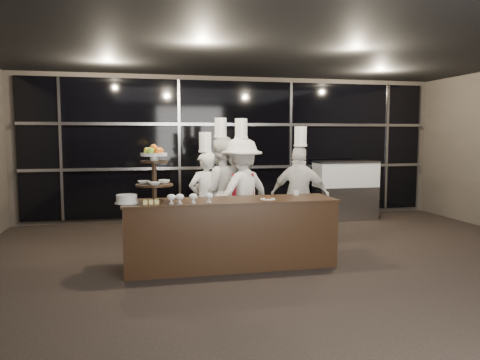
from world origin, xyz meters
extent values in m
plane|color=black|center=(0.00, 0.00, 0.00)|extent=(10.00, 10.00, 0.00)
plane|color=black|center=(0.00, 0.00, 3.00)|extent=(10.00, 10.00, 0.00)
plane|color=#473F38|center=(0.00, 5.00, 1.50)|extent=(9.00, 0.00, 9.00)
cube|color=black|center=(0.00, 4.94, 1.50)|extent=(8.60, 0.04, 2.80)
cube|color=#A5A5AA|center=(0.00, 4.89, 1.10)|extent=(8.60, 0.06, 0.06)
cube|color=#A5A5AA|center=(0.00, 4.89, 2.00)|extent=(8.60, 0.06, 0.06)
cube|color=#A5A5AA|center=(-3.50, 4.91, 1.50)|extent=(0.05, 0.05, 2.80)
cube|color=#A5A5AA|center=(-1.20, 4.91, 1.50)|extent=(0.05, 0.05, 2.80)
cube|color=#A5A5AA|center=(1.20, 4.91, 1.50)|extent=(0.05, 0.05, 2.80)
cube|color=#A5A5AA|center=(3.50, 4.91, 1.50)|extent=(0.05, 0.05, 2.80)
cube|color=black|center=(-0.86, 1.34, 0.45)|extent=(2.80, 0.70, 0.90)
cube|color=black|center=(-0.86, 1.34, 0.91)|extent=(2.84, 0.74, 0.03)
cylinder|color=black|center=(-1.86, 1.34, 0.94)|extent=(0.24, 0.24, 0.03)
cylinder|color=black|center=(-1.86, 1.34, 1.27)|extent=(0.06, 0.06, 0.70)
cylinder|color=black|center=(-1.86, 1.34, 1.14)|extent=(0.48, 0.48, 0.02)
cylinder|color=black|center=(-1.86, 1.34, 1.44)|extent=(0.34, 0.34, 0.02)
cylinder|color=white|center=(-1.86, 1.34, 1.48)|extent=(0.10, 0.10, 0.06)
cylinder|color=white|center=(-1.86, 1.34, 1.53)|extent=(0.34, 0.34, 0.04)
sphere|color=orange|center=(-1.78, 1.34, 1.58)|extent=(0.09, 0.09, 0.09)
sphere|color=#87AF2D|center=(-1.82, 1.41, 1.58)|extent=(0.09, 0.09, 0.09)
sphere|color=orange|center=(-1.90, 1.41, 1.58)|extent=(0.09, 0.09, 0.09)
sphere|color=yellow|center=(-1.94, 1.34, 1.58)|extent=(0.09, 0.09, 0.09)
sphere|color=#71AB2C|center=(-1.90, 1.27, 1.58)|extent=(0.09, 0.09, 0.09)
sphere|color=orange|center=(-1.82, 1.27, 1.58)|extent=(0.09, 0.09, 0.09)
sphere|color=orange|center=(-1.86, 1.34, 1.62)|extent=(0.09, 0.09, 0.09)
imported|color=white|center=(-1.99, 1.40, 1.17)|extent=(0.16, 0.16, 0.04)
imported|color=white|center=(-1.73, 1.40, 1.18)|extent=(0.15, 0.15, 0.05)
imported|color=white|center=(-1.86, 1.22, 1.17)|extent=(0.16, 0.16, 0.04)
cylinder|color=silver|center=(-1.66, 1.12, 0.93)|extent=(0.07, 0.07, 0.01)
cylinder|color=silver|center=(-1.66, 1.12, 0.96)|extent=(0.02, 0.02, 0.05)
ellipsoid|color=silver|center=(-1.66, 1.12, 1.01)|extent=(0.11, 0.11, 0.08)
ellipsoid|color=#1AAB5D|center=(-1.66, 1.12, 1.01)|extent=(0.08, 0.08, 0.05)
cylinder|color=silver|center=(-1.56, 1.12, 0.93)|extent=(0.07, 0.07, 0.01)
cylinder|color=silver|center=(-1.56, 1.12, 0.96)|extent=(0.02, 0.02, 0.05)
ellipsoid|color=silver|center=(-1.56, 1.12, 1.01)|extent=(0.11, 0.11, 0.08)
ellipsoid|color=red|center=(-1.56, 1.12, 1.01)|extent=(0.08, 0.08, 0.05)
cylinder|color=silver|center=(-1.38, 1.12, 0.93)|extent=(0.07, 0.07, 0.01)
cylinder|color=silver|center=(-1.38, 1.12, 0.96)|extent=(0.02, 0.02, 0.05)
ellipsoid|color=silver|center=(-1.38, 1.12, 1.01)|extent=(0.11, 0.11, 0.08)
ellipsoid|color=#F5F0AA|center=(-1.38, 1.12, 1.01)|extent=(0.08, 0.08, 0.05)
cylinder|color=silver|center=(-1.18, 1.12, 0.93)|extent=(0.07, 0.07, 0.01)
cylinder|color=silver|center=(-1.18, 1.12, 0.96)|extent=(0.02, 0.02, 0.05)
ellipsoid|color=silver|center=(-1.18, 1.12, 1.01)|extent=(0.11, 0.11, 0.08)
ellipsoid|color=#451E17|center=(-1.18, 1.12, 1.01)|extent=(0.08, 0.08, 0.05)
cylinder|color=white|center=(-2.21, 1.29, 0.93)|extent=(0.30, 0.30, 0.01)
cylinder|color=white|center=(-2.21, 1.29, 0.98)|extent=(0.26, 0.26, 0.10)
cube|color=#ECD573|center=(-1.98, 1.14, 0.95)|extent=(0.06, 0.06, 0.05)
cube|color=#ECD573|center=(-1.91, 1.14, 0.95)|extent=(0.06, 0.06, 0.05)
cube|color=#ECD573|center=(-1.84, 1.14, 0.95)|extent=(0.06, 0.06, 0.05)
cube|color=#ECD573|center=(-1.98, 1.21, 0.95)|extent=(0.06, 0.06, 0.05)
cube|color=#ECD573|center=(-1.91, 1.21, 0.95)|extent=(0.06, 0.06, 0.05)
cube|color=#ECD573|center=(-1.84, 1.21, 0.95)|extent=(0.06, 0.06, 0.05)
cylinder|color=white|center=(-0.37, 1.24, 0.93)|extent=(0.20, 0.20, 0.01)
cylinder|color=#4C2814|center=(-0.37, 1.24, 0.95)|extent=(0.08, 0.08, 0.04)
cylinder|color=white|center=(0.16, 1.59, 0.96)|extent=(0.08, 0.08, 0.07)
cube|color=#A5A5AA|center=(2.22, 4.30, 0.35)|extent=(1.28, 0.55, 0.70)
cube|color=silver|center=(2.22, 4.30, 0.95)|extent=(1.28, 0.55, 0.50)
cube|color=#FFC67F|center=(2.22, 4.30, 0.95)|extent=(1.19, 0.46, 0.40)
cube|color=#A5A5AA|center=(2.22, 4.30, 1.22)|extent=(1.30, 0.57, 0.04)
imported|color=silver|center=(-1.03, 2.45, 0.76)|extent=(0.64, 0.52, 1.53)
cylinder|color=white|center=(-1.03, 2.45, 1.68)|extent=(0.19, 0.19, 0.30)
cylinder|color=white|center=(-1.03, 2.45, 1.53)|extent=(0.21, 0.21, 0.03)
imported|color=white|center=(-0.77, 2.56, 0.87)|extent=(0.86, 0.67, 1.75)
cylinder|color=white|center=(-0.77, 2.56, 1.90)|extent=(0.19, 0.19, 0.30)
cylinder|color=white|center=(-0.77, 2.56, 1.75)|extent=(0.21, 0.21, 0.03)
imported|color=white|center=(-0.48, 2.34, 0.87)|extent=(1.29, 1.11, 1.73)
cylinder|color=white|center=(-0.48, 2.34, 1.88)|extent=(0.19, 0.19, 0.30)
cylinder|color=white|center=(-0.48, 2.34, 1.74)|extent=(0.21, 0.21, 0.03)
cube|color=maroon|center=(-0.48, 2.22, 0.87)|extent=(0.34, 0.03, 0.65)
imported|color=silver|center=(0.44, 2.20, 0.81)|extent=(1.02, 0.79, 1.61)
cylinder|color=white|center=(0.44, 2.20, 1.76)|extent=(0.19, 0.19, 0.30)
cylinder|color=white|center=(0.44, 2.20, 1.62)|extent=(0.21, 0.21, 0.03)
camera|label=1|loc=(-2.10, -4.73, 1.78)|focal=35.00mm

